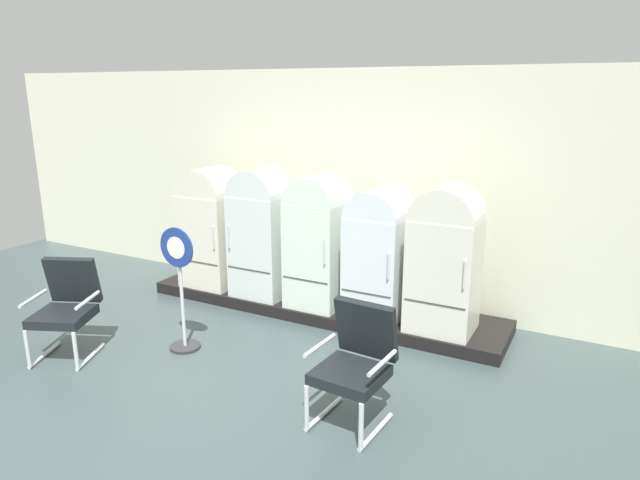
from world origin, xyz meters
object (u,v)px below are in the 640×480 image
refrigerator_2 (318,237)px  refrigerator_3 (379,249)px  armchair_right (356,359)px  refrigerator_4 (445,256)px  refrigerator_0 (212,224)px  refrigerator_1 (261,229)px  sign_stand (181,295)px  armchair_left (67,304)px

refrigerator_2 → refrigerator_3: refrigerator_2 is taller
armchair_right → refrigerator_4: bearing=83.7°
refrigerator_0 → refrigerator_1: bearing=-2.1°
refrigerator_0 → refrigerator_2: refrigerator_2 is taller
refrigerator_1 → armchair_right: size_ratio=1.60×
refrigerator_0 → sign_stand: (0.75, -1.47, -0.36)m
refrigerator_4 → armchair_right: refrigerator_4 is taller
refrigerator_4 → armchair_right: bearing=-96.3°
refrigerator_3 → armchair_left: refrigerator_3 is taller
refrigerator_4 → sign_stand: size_ratio=1.18×
refrigerator_1 → refrigerator_3: size_ratio=1.08×
armchair_right → sign_stand: size_ratio=0.75×
refrigerator_3 → sign_stand: refrigerator_3 is taller
refrigerator_2 → sign_stand: refrigerator_2 is taller
refrigerator_1 → armchair_right: (2.09, -1.78, -0.44)m
refrigerator_1 → refrigerator_3: (1.53, 0.05, -0.06)m
refrigerator_2 → sign_stand: bearing=-119.0°
refrigerator_4 → sign_stand: (-2.32, -1.45, -0.37)m
refrigerator_1 → refrigerator_2: refrigerator_1 is taller
refrigerator_1 → refrigerator_4: 2.28m
refrigerator_1 → armchair_right: bearing=-40.5°
refrigerator_0 → refrigerator_2: (1.56, -0.01, 0.02)m
refrigerator_3 → sign_stand: size_ratio=1.12×
refrigerator_2 → armchair_left: size_ratio=1.57×
armchair_right → sign_stand: bearing=170.9°
refrigerator_2 → armchair_right: refrigerator_2 is taller
refrigerator_3 → refrigerator_4: bearing=-3.4°
refrigerator_0 → refrigerator_1: 0.79m
armchair_left → sign_stand: 1.14m
sign_stand → refrigerator_0: bearing=117.1°
refrigerator_2 → sign_stand: (-0.81, -1.46, -0.37)m
sign_stand → refrigerator_3: bearing=43.6°
refrigerator_3 → refrigerator_1: bearing=-178.2°
refrigerator_4 → armchair_right: 1.84m
refrigerator_0 → armchair_left: (-0.20, -2.10, -0.41)m
refrigerator_2 → refrigerator_0: bearing=179.6°
refrigerator_2 → refrigerator_3: bearing=2.3°
refrigerator_4 → sign_stand: 2.76m
refrigerator_1 → refrigerator_2: size_ratio=1.02×
refrigerator_4 → armchair_left: refrigerator_4 is taller
armchair_left → armchair_right: size_ratio=1.00×
refrigerator_0 → refrigerator_3: refrigerator_0 is taller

